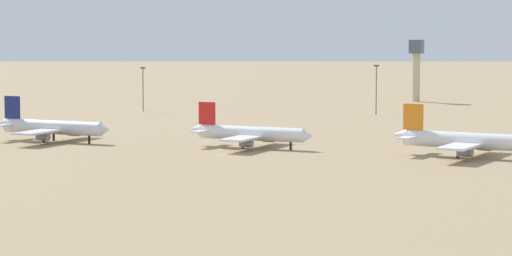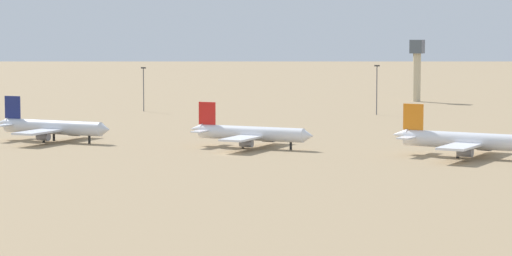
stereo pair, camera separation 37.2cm
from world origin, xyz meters
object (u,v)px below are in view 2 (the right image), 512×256
object	(u,v)px
control_tower	(417,64)
parked_jet_orange_4	(466,141)
light_pole_west	(377,86)
parked_jet_navy_2	(52,127)
light_pole_mid	(144,86)
parked_jet_red_3	(250,133)

from	to	relation	value
control_tower	parked_jet_orange_4	bearing A→B (deg)	-72.03
light_pole_west	parked_jet_orange_4	bearing A→B (deg)	-63.87
parked_jet_navy_2	light_pole_mid	xyz separation A→B (m)	(-29.58, 102.45, 5.36)
light_pole_mid	parked_jet_navy_2	bearing A→B (deg)	-73.90
parked_jet_orange_4	control_tower	xyz separation A→B (m)	(-60.39, 186.26, 11.35)
parked_jet_orange_4	control_tower	distance (m)	196.13
parked_jet_red_3	control_tower	distance (m)	187.75
parked_jet_orange_4	parked_jet_navy_2	bearing A→B (deg)	-169.72
light_pole_mid	parked_jet_orange_4	bearing A→B (deg)	-34.61
parked_jet_orange_4	light_pole_mid	bearing A→B (deg)	151.56
parked_jet_navy_2	light_pole_west	distance (m)	131.50
parked_jet_orange_4	light_pole_west	size ratio (longest dim) A/B	2.11
parked_jet_red_3	control_tower	size ratio (longest dim) A/B	1.33
control_tower	light_pole_mid	distance (m)	119.69
parked_jet_orange_4	light_pole_west	distance (m)	125.70
parked_jet_navy_2	light_pole_mid	world-z (taller)	light_pole_mid
parked_jet_navy_2	parked_jet_orange_4	distance (m)	107.96
light_pole_mid	parked_jet_red_3	bearing A→B (deg)	-48.91
parked_jet_navy_2	parked_jet_red_3	bearing A→B (deg)	8.58
control_tower	light_pole_mid	size ratio (longest dim) A/B	1.58
light_pole_west	parked_jet_red_3	bearing A→B (deg)	-89.23
parked_jet_orange_4	light_pole_west	xyz separation A→B (m)	(-55.29, 112.73, 5.93)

